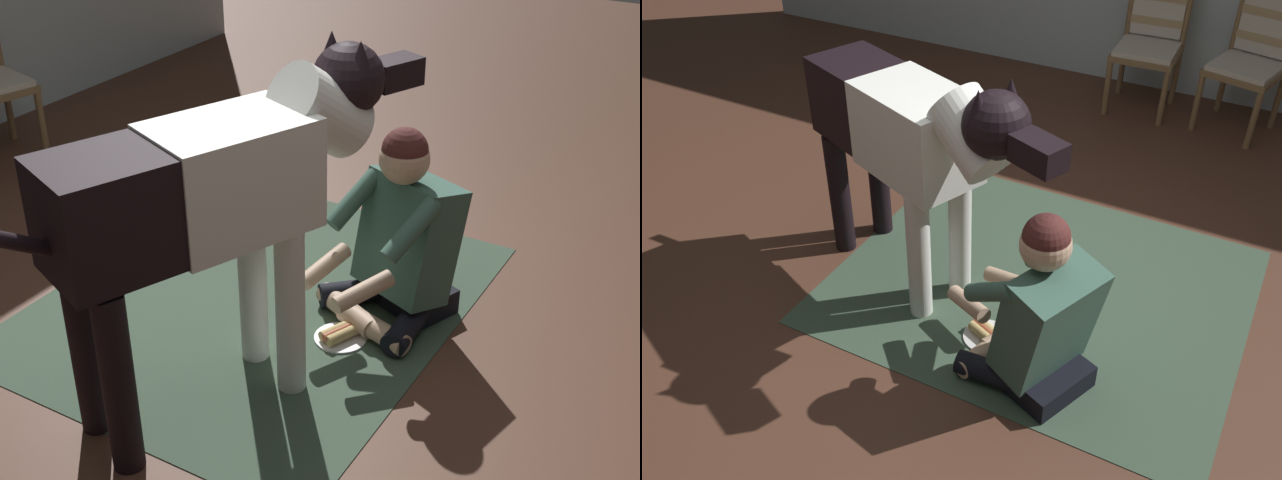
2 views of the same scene
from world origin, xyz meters
TOP-DOWN VIEW (x-y plane):
  - ground_plane at (0.00, 0.00)m, footprint 13.56×13.56m
  - area_rug at (0.24, 0.27)m, footprint 2.07×1.73m
  - person_sitting_on_floor at (0.46, -0.32)m, footprint 0.73×0.61m
  - large_dog at (-0.36, 0.01)m, footprint 1.62×0.78m
  - hot_dog_on_plate at (0.16, -0.20)m, footprint 0.22×0.22m

SIDE VIEW (x-z plane):
  - ground_plane at x=0.00m, z-range 0.00..0.00m
  - area_rug at x=0.24m, z-range 0.00..0.01m
  - hot_dog_on_plate at x=0.16m, z-range 0.00..0.06m
  - person_sitting_on_floor at x=0.46m, z-range -0.08..0.80m
  - large_dog at x=-0.36m, z-range 0.20..1.51m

